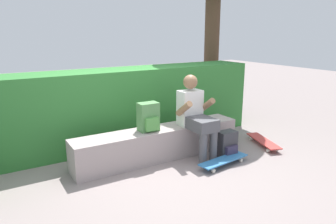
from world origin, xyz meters
The scene contains 8 objects.
ground_plane centered at (0.00, 0.00, 0.00)m, with size 24.00×24.00×0.00m, color gray.
bench_main centered at (0.00, 0.26, 0.23)m, with size 2.54×0.42×0.45m.
person_skater centered at (0.49, 0.05, 0.65)m, with size 0.49×0.62×1.20m.
skateboard_near_person centered at (0.63, -0.44, 0.07)m, with size 0.82×0.30×0.09m.
skateboard_beside_bench centered at (1.70, -0.17, 0.07)m, with size 0.44×0.82×0.09m.
backpack_on_bench centered at (-0.17, 0.25, 0.64)m, with size 0.28×0.23×0.40m.
backpack_on_ground centered at (0.86, -0.24, 0.19)m, with size 0.28×0.23×0.40m.
hedge_row centered at (-0.19, 1.17, 0.61)m, with size 4.74×0.69×1.22m.
Camera 1 is at (-2.12, -3.50, 1.81)m, focal length 33.62 mm.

